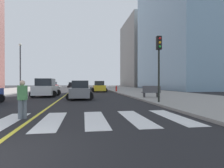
# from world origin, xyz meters

# --- Properties ---
(sidewalk_kerb_east) EXTENTS (10.00, 120.00, 0.15)m
(sidewalk_kerb_east) POSITION_xyz_m (12.20, 20.00, 0.07)
(sidewalk_kerb_east) COLOR gray
(sidewalk_kerb_east) RESTS_ON ground
(crosswalk_paint) EXTENTS (13.50, 4.00, 0.01)m
(crosswalk_paint) POSITION_xyz_m (0.00, 4.00, 0.01)
(crosswalk_paint) COLOR silver
(crosswalk_paint) RESTS_ON ground
(lane_divider_paint) EXTENTS (0.16, 80.00, 0.01)m
(lane_divider_paint) POSITION_xyz_m (0.00, 40.00, 0.01)
(lane_divider_paint) COLOR yellow
(lane_divider_paint) RESTS_ON ground
(parking_garage_concrete) EXTENTS (18.00, 24.00, 26.47)m
(parking_garage_concrete) POSITION_xyz_m (28.26, 68.53, 13.24)
(parking_garage_concrete) COLOR gray
(parking_garage_concrete) RESTS_ON ground
(car_black_nearest) EXTENTS (2.43, 3.85, 1.71)m
(car_black_nearest) POSITION_xyz_m (-1.65, 57.37, 0.80)
(car_black_nearest) COLOR black
(car_black_nearest) RESTS_ON ground
(car_white_third) EXTENTS (2.93, 4.61, 2.03)m
(car_white_third) POSITION_xyz_m (-1.96, 17.80, 0.95)
(car_white_third) COLOR silver
(car_white_third) RESTS_ON ground
(car_yellow_fourth) EXTENTS (2.61, 4.18, 1.87)m
(car_yellow_fourth) POSITION_xyz_m (4.90, 27.76, 0.87)
(car_yellow_fourth) COLOR gold
(car_yellow_fourth) RESTS_ON ground
(car_gray_fifth) EXTENTS (2.58, 4.04, 1.78)m
(car_gray_fifth) POSITION_xyz_m (1.94, 14.07, 0.83)
(car_gray_fifth) COLOR slate
(car_gray_fifth) RESTS_ON ground
(car_green_sixth) EXTENTS (2.53, 3.93, 1.72)m
(car_green_sixth) POSITION_xyz_m (-4.95, 36.97, 0.81)
(car_green_sixth) COLOR #236B42
(car_green_sixth) RESTS_ON ground
(car_red_seventh) EXTENTS (2.64, 4.11, 1.80)m
(car_red_seventh) POSITION_xyz_m (-5.00, 42.19, 0.84)
(car_red_seventh) COLOR red
(car_red_seventh) RESTS_ON ground
(traffic_light_near_corner) EXTENTS (0.36, 0.41, 4.86)m
(traffic_light_near_corner) POSITION_xyz_m (7.72, 8.94, 3.56)
(traffic_light_near_corner) COLOR black
(traffic_light_near_corner) RESTS_ON sidewalk_kerb_east
(park_bench) EXTENTS (1.83, 0.66, 1.12)m
(park_bench) POSITION_xyz_m (8.78, 13.30, 0.69)
(park_bench) COLOR #47474C
(park_bench) RESTS_ON sidewalk_kerb_east
(pedestrian_crossing) EXTENTS (0.42, 0.42, 1.69)m
(pedestrian_crossing) POSITION_xyz_m (-0.43, 4.59, 0.93)
(pedestrian_crossing) COLOR slate
(pedestrian_crossing) RESTS_ON ground
(fire_hydrant) EXTENTS (0.26, 0.26, 0.89)m
(fire_hydrant) POSITION_xyz_m (7.71, 26.63, 0.58)
(fire_hydrant) COLOR red
(fire_hydrant) RESTS_ON sidewalk_kerb_east
(street_lamp) EXTENTS (0.44, 0.44, 8.06)m
(street_lamp) POSITION_xyz_m (-8.31, 29.23, 4.86)
(street_lamp) COLOR #38383D
(street_lamp) RESTS_ON sidewalk_kerb_west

